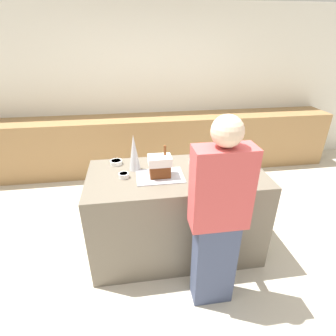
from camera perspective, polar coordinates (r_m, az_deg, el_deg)
ground_plane at (r=3.06m, az=1.60°, el=-16.72°), size 12.00×12.00×0.00m
wall_back at (r=4.61m, az=-3.38°, el=16.63°), size 8.00×0.05×2.60m
back_cabinet_block at (r=4.53m, az=-2.71°, el=5.42°), size 6.00×0.60×0.92m
kitchen_island at (r=2.76m, az=1.72°, el=-9.68°), size 1.70×0.83×0.93m
baking_tray at (r=2.45m, az=-1.76°, el=-1.76°), size 0.44×0.32×0.01m
gingerbread_house at (r=2.40m, az=-1.79°, el=0.55°), size 0.21×0.16×0.29m
decorative_tree at (r=2.53m, az=-7.40°, el=3.37°), size 0.11×0.11×0.36m
candy_bowl_front_corner at (r=2.76m, az=13.06°, el=1.34°), size 0.10×0.10×0.04m
candy_bowl_center_rear at (r=2.79m, az=7.91°, el=2.08°), size 0.11×0.11×0.04m
candy_bowl_beside_tree at (r=2.71m, az=5.58°, el=1.54°), size 0.10×0.10×0.05m
candy_bowl_far_right at (r=2.45m, az=-9.61°, el=-1.56°), size 0.09×0.09×0.04m
candy_bowl_far_left at (r=2.62m, az=8.14°, el=0.48°), size 0.12×0.12×0.04m
candy_bowl_near_tray_right at (r=2.73m, az=-11.22°, el=1.26°), size 0.12×0.12×0.04m
candy_bowl_near_tray_left at (r=2.85m, az=15.58°, el=2.04°), size 0.11×0.11×0.05m
mug at (r=2.47m, az=11.86°, el=-1.03°), size 0.10×0.10×0.09m
person at (r=2.07m, az=10.81°, el=-10.66°), size 0.44×0.55×1.67m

